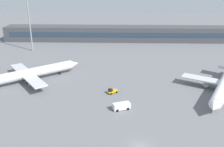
{
  "coord_description": "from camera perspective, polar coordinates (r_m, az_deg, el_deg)",
  "views": [
    {
      "loc": [
        -5.23,
        -48.77,
        37.1
      ],
      "look_at": [
        -7.93,
        40.0,
        3.0
      ],
      "focal_mm": 40.0,
      "sensor_mm": 36.0,
      "label": 1
    }
  ],
  "objects": [
    {
      "name": "ground_plane",
      "position": [
        96.35,
        4.72,
        -1.72
      ],
      "size": [
        400.0,
        400.0,
        0.0
      ],
      "primitive_type": "plane",
      "color": "slate"
    },
    {
      "name": "terminal_building",
      "position": [
        158.15,
        3.65,
        9.07
      ],
      "size": [
        152.58,
        12.13,
        9.0
      ],
      "color": "#3F4247",
      "rests_on": "ground_plane"
    },
    {
      "name": "airplane_mid",
      "position": [
        99.93,
        -18.16,
        0.05
      ],
      "size": [
        34.88,
        28.88,
        10.34
      ],
      "color": "silver",
      "rests_on": "ground_plane"
    },
    {
      "name": "baggage_tug_yellow",
      "position": [
        85.74,
        -0.01,
        -4.04
      ],
      "size": [
        3.79,
        3.34,
        1.75
      ],
      "color": "#F2B20C",
      "rests_on": "ground_plane"
    },
    {
      "name": "service_van_white",
      "position": [
        75.59,
        2.17,
        -7.44
      ],
      "size": [
        5.57,
        3.71,
        2.08
      ],
      "color": "white",
      "rests_on": "ground_plane"
    },
    {
      "name": "floodlight_tower_west",
      "position": [
        139.83,
        -18.45,
        11.96
      ],
      "size": [
        3.2,
        0.8,
        31.1
      ],
      "color": "gray",
      "rests_on": "ground_plane"
    }
  ]
}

